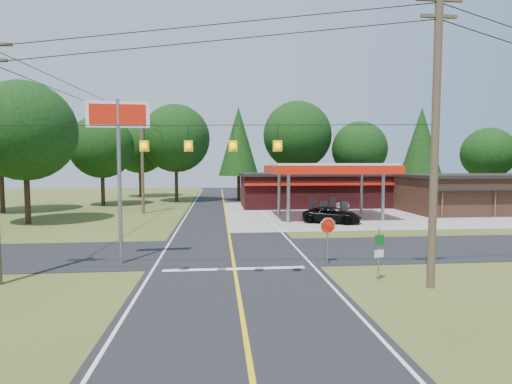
{
  "coord_description": "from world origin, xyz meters",
  "views": [
    {
      "loc": [
        -0.73,
        -21.53,
        4.8
      ],
      "look_at": [
        2.0,
        7.0,
        2.8
      ],
      "focal_mm": 28.0,
      "sensor_mm": 36.0,
      "label": 1
    }
  ],
  "objects": [
    {
      "name": "utility_pole_near_right",
      "position": [
        7.5,
        -7.0,
        5.96
      ],
      "size": [
        1.8,
        0.3,
        11.5
      ],
      "color": "#473828",
      "rests_on": "ground"
    },
    {
      "name": "utility_pole_north",
      "position": [
        -6.5,
        35.0,
        4.75
      ],
      "size": [
        0.3,
        0.3,
        9.5
      ],
      "color": "#473828",
      "rests_on": "ground"
    },
    {
      "name": "strip_building",
      "position": [
        28.0,
        15.98,
        1.91
      ],
      "size": [
        20.4,
        8.75,
        3.8
      ],
      "color": "#321C14",
      "rests_on": "ground"
    },
    {
      "name": "sedan_car",
      "position": [
        12.39,
        21.0,
        0.64
      ],
      "size": [
        3.86,
        3.86,
        1.28
      ],
      "primitive_type": "imported",
      "rotation": [
        0.0,
        0.0,
        0.03
      ],
      "color": "silver",
      "rests_on": "ground"
    },
    {
      "name": "octagonal_stop_sign",
      "position": [
        4.5,
        -3.01,
        1.68
      ],
      "size": [
        0.79,
        0.17,
        2.26
      ],
      "color": "gray",
      "rests_on": "ground"
    },
    {
      "name": "gas_canopy",
      "position": [
        9.0,
        13.0,
        4.27
      ],
      "size": [
        10.6,
        7.4,
        4.88
      ],
      "color": "gray",
      "rests_on": "ground"
    },
    {
      "name": "suv_car",
      "position": [
        8.5,
        10.0,
        0.65
      ],
      "size": [
        6.19,
        6.19,
        1.3
      ],
      "primitive_type": "imported",
      "rotation": [
        0.0,
        0.0,
        1.14
      ],
      "color": "black",
      "rests_on": "ground"
    },
    {
      "name": "ground",
      "position": [
        0.0,
        0.0,
        0.0
      ],
      "size": [
        120.0,
        120.0,
        0.0
      ],
      "primitive_type": "plane",
      "color": "#3E4E1B",
      "rests_on": "ground"
    },
    {
      "name": "main_highway",
      "position": [
        0.0,
        0.0,
        0.01
      ],
      "size": [
        8.0,
        120.0,
        0.02
      ],
      "primitive_type": "cube",
      "color": "black",
      "rests_on": "ground"
    },
    {
      "name": "treeline_backdrop",
      "position": [
        0.82,
        24.01,
        7.49
      ],
      "size": [
        70.27,
        51.59,
        13.3
      ],
      "color": "#332316",
      "rests_on": "ground"
    },
    {
      "name": "convenience_store",
      "position": [
        10.0,
        22.98,
        1.92
      ],
      "size": [
        16.4,
        7.55,
        3.8
      ],
      "color": "#4F1618",
      "rests_on": "ground"
    },
    {
      "name": "lane_center_yellow",
      "position": [
        0.0,
        0.0,
        0.03
      ],
      "size": [
        0.15,
        110.0,
        0.0
      ],
      "primitive_type": "cube",
      "color": "yellow",
      "rests_on": "main_highway"
    },
    {
      "name": "big_stop_sign",
      "position": [
        -5.41,
        -2.01,
        5.96
      ],
      "size": [
        2.92,
        0.26,
        7.86
      ],
      "color": "gray",
      "rests_on": "ground"
    },
    {
      "name": "route_sign_post",
      "position": [
        5.8,
        -6.02,
        1.32
      ],
      "size": [
        0.44,
        0.18,
        2.22
      ],
      "color": "gray",
      "rests_on": "ground"
    },
    {
      "name": "utility_pole_far_left",
      "position": [
        -8.0,
        18.0,
        5.2
      ],
      "size": [
        1.8,
        0.3,
        10.0
      ],
      "color": "#473828",
      "rests_on": "ground"
    },
    {
      "name": "cross_road",
      "position": [
        0.0,
        0.0,
        0.01
      ],
      "size": [
        70.0,
        7.0,
        0.02
      ],
      "primitive_type": "cube",
      "color": "black",
      "rests_on": "ground"
    },
    {
      "name": "overhead_beacons",
      "position": [
        -1.0,
        -6.0,
        6.21
      ],
      "size": [
        17.04,
        2.04,
        1.03
      ],
      "color": "black",
      "rests_on": "ground"
    }
  ]
}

